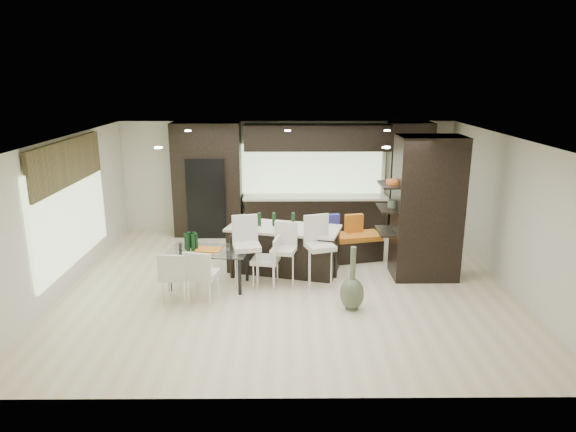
{
  "coord_description": "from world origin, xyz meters",
  "views": [
    {
      "loc": [
        -0.07,
        -8.86,
        3.75
      ],
      "look_at": [
        0.0,
        0.6,
        1.15
      ],
      "focal_mm": 32.0,
      "sensor_mm": 36.0,
      "label": 1
    }
  ],
  "objects_px": {
    "chair_near": "(203,278)",
    "stool_mid": "(284,262)",
    "floor_vase": "(352,278)",
    "chair_end": "(266,263)",
    "kitchen_island": "(284,249)",
    "chair_far": "(176,279)",
    "stool_right": "(320,259)",
    "bench": "(346,247)",
    "stool_left": "(247,259)",
    "dining_table": "(209,268)"
  },
  "relations": [
    {
      "from": "stool_right",
      "to": "dining_table",
      "type": "xyz_separation_m",
      "value": [
        -2.02,
        0.04,
        -0.19
      ]
    },
    {
      "from": "kitchen_island",
      "to": "chair_end",
      "type": "relative_size",
      "value": 2.49
    },
    {
      "from": "stool_mid",
      "to": "stool_right",
      "type": "xyz_separation_m",
      "value": [
        0.66,
        -0.02,
        0.06
      ]
    },
    {
      "from": "stool_mid",
      "to": "stool_right",
      "type": "distance_m",
      "value": 0.66
    },
    {
      "from": "stool_mid",
      "to": "dining_table",
      "type": "bearing_deg",
      "value": -167.03
    },
    {
      "from": "stool_left",
      "to": "chair_near",
      "type": "bearing_deg",
      "value": -147.71
    },
    {
      "from": "chair_near",
      "to": "chair_far",
      "type": "relative_size",
      "value": 1.04
    },
    {
      "from": "stool_left",
      "to": "dining_table",
      "type": "distance_m",
      "value": 0.73
    },
    {
      "from": "stool_right",
      "to": "stool_left",
      "type": "bearing_deg",
      "value": 161.98
    },
    {
      "from": "chair_end",
      "to": "chair_near",
      "type": "bearing_deg",
      "value": 136.18
    },
    {
      "from": "stool_mid",
      "to": "kitchen_island",
      "type": "bearing_deg",
      "value": 103.71
    },
    {
      "from": "stool_mid",
      "to": "bench",
      "type": "xyz_separation_m",
      "value": [
        1.31,
        1.37,
        -0.2
      ]
    },
    {
      "from": "chair_near",
      "to": "stool_mid",
      "type": "bearing_deg",
      "value": 41.13
    },
    {
      "from": "stool_right",
      "to": "bench",
      "type": "xyz_separation_m",
      "value": [
        0.65,
        1.4,
        -0.25
      ]
    },
    {
      "from": "kitchen_island",
      "to": "chair_far",
      "type": "distance_m",
      "value": 2.33
    },
    {
      "from": "floor_vase",
      "to": "chair_end",
      "type": "xyz_separation_m",
      "value": [
        -1.46,
        1.0,
        -0.11
      ]
    },
    {
      "from": "stool_left",
      "to": "chair_end",
      "type": "xyz_separation_m",
      "value": [
        0.33,
        0.04,
        -0.1
      ]
    },
    {
      "from": "stool_left",
      "to": "chair_near",
      "type": "relative_size",
      "value": 1.19
    },
    {
      "from": "stool_left",
      "to": "chair_far",
      "type": "xyz_separation_m",
      "value": [
        -1.15,
        -0.67,
        -0.1
      ]
    },
    {
      "from": "bench",
      "to": "stool_mid",
      "type": "bearing_deg",
      "value": -146.96
    },
    {
      "from": "stool_mid",
      "to": "bench",
      "type": "bearing_deg",
      "value": 59.91
    },
    {
      "from": "kitchen_island",
      "to": "stool_left",
      "type": "distance_m",
      "value": 1.04
    },
    {
      "from": "kitchen_island",
      "to": "chair_far",
      "type": "relative_size",
      "value": 2.52
    },
    {
      "from": "stool_right",
      "to": "floor_vase",
      "type": "relative_size",
      "value": 0.98
    },
    {
      "from": "chair_far",
      "to": "chair_end",
      "type": "height_order",
      "value": "chair_end"
    },
    {
      "from": "chair_end",
      "to": "kitchen_island",
      "type": "bearing_deg",
      "value": -12.52
    },
    {
      "from": "chair_far",
      "to": "chair_end",
      "type": "bearing_deg",
      "value": 31.41
    },
    {
      "from": "floor_vase",
      "to": "chair_end",
      "type": "height_order",
      "value": "floor_vase"
    },
    {
      "from": "stool_mid",
      "to": "chair_far",
      "type": "distance_m",
      "value": 1.94
    },
    {
      "from": "floor_vase",
      "to": "dining_table",
      "type": "height_order",
      "value": "floor_vase"
    },
    {
      "from": "kitchen_island",
      "to": "dining_table",
      "type": "xyz_separation_m",
      "value": [
        -1.36,
        -0.76,
        -0.1
      ]
    },
    {
      "from": "dining_table",
      "to": "chair_far",
      "type": "distance_m",
      "value": 0.85
    },
    {
      "from": "chair_end",
      "to": "dining_table",
      "type": "bearing_deg",
      "value": 101.08
    },
    {
      "from": "kitchen_island",
      "to": "dining_table",
      "type": "distance_m",
      "value": 1.56
    },
    {
      "from": "stool_left",
      "to": "floor_vase",
      "type": "height_order",
      "value": "floor_vase"
    },
    {
      "from": "kitchen_island",
      "to": "chair_end",
      "type": "xyz_separation_m",
      "value": [
        -0.33,
        -0.76,
        -0.02
      ]
    },
    {
      "from": "stool_left",
      "to": "stool_mid",
      "type": "relative_size",
      "value": 1.11
    },
    {
      "from": "bench",
      "to": "chair_near",
      "type": "height_order",
      "value": "chair_near"
    },
    {
      "from": "dining_table",
      "to": "chair_near",
      "type": "bearing_deg",
      "value": -82.72
    },
    {
      "from": "chair_end",
      "to": "stool_left",
      "type": "bearing_deg",
      "value": 108.23
    },
    {
      "from": "chair_near",
      "to": "stool_right",
      "type": "bearing_deg",
      "value": 32.32
    },
    {
      "from": "stool_right",
      "to": "bench",
      "type": "distance_m",
      "value": 1.56
    },
    {
      "from": "stool_left",
      "to": "bench",
      "type": "height_order",
      "value": "stool_left"
    },
    {
      "from": "stool_right",
      "to": "kitchen_island",
      "type": "bearing_deg",
      "value": 111.68
    },
    {
      "from": "stool_mid",
      "to": "bench",
      "type": "distance_m",
      "value": 1.91
    },
    {
      "from": "stool_left",
      "to": "stool_right",
      "type": "height_order",
      "value": "stool_right"
    },
    {
      "from": "stool_right",
      "to": "chair_near",
      "type": "bearing_deg",
      "value": -179.34
    },
    {
      "from": "bench",
      "to": "chair_far",
      "type": "xyz_separation_m",
      "value": [
        -3.13,
        -2.07,
        0.15
      ]
    },
    {
      "from": "chair_far",
      "to": "bench",
      "type": "bearing_deg",
      "value": 39.12
    },
    {
      "from": "stool_mid",
      "to": "chair_far",
      "type": "xyz_separation_m",
      "value": [
        -1.81,
        -0.7,
        -0.05
      ]
    }
  ]
}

